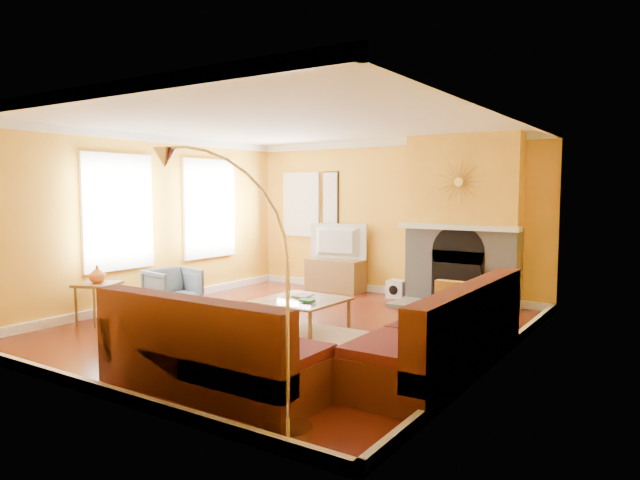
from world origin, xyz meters
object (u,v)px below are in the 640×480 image
Objects in this scene: coffee_table at (301,314)px; arc_lamp at (228,284)px; sectional_sofa at (330,319)px; media_console at (335,275)px; armchair at (173,289)px; side_table at (98,303)px.

coffee_table is 3.11m from arc_lamp.
sectional_sofa is 4.25m from media_console.
arc_lamp is (0.14, -1.74, 0.63)m from sectional_sofa.
side_table is at bearing -179.49° from armchair.
arc_lamp reaches higher than side_table.
sectional_sofa is at bearing 94.60° from arc_lamp.
coffee_table is 1.46× the size of armchair.
arc_lamp is at bearing -21.33° from side_table.
sectional_sofa is 1.86m from arc_lamp.
sectional_sofa is at bearing -42.19° from coffee_table.
armchair is at bearing -177.26° from coffee_table.
arc_lamp is at bearing -85.40° from sectional_sofa.
coffee_table is at bearing -76.50° from armchair.
media_console is at bearing 112.74° from coffee_table.
sectional_sofa is 3.60m from side_table.
arc_lamp is at bearing -66.58° from media_console.
side_table is (-1.40, -3.93, -0.01)m from media_console.
coffee_table is at bearing 114.09° from arc_lamp.
media_console is 4.17m from side_table.
media_console is 1.49× the size of armchair.
coffee_table is at bearing -67.26° from media_console.
side_table is (-0.21, -1.15, -0.04)m from armchair.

